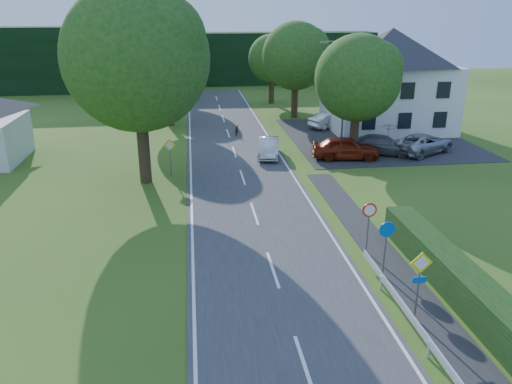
{
  "coord_description": "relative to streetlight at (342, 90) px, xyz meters",
  "views": [
    {
      "loc": [
        -3.02,
        -5.85,
        10.09
      ],
      "look_at": [
        -0.14,
        16.29,
        1.87
      ],
      "focal_mm": 35.0,
      "sensor_mm": 36.0,
      "label": 1
    }
  ],
  "objects": [
    {
      "name": "road",
      "position": [
        -8.06,
        -10.0,
        -4.44
      ],
      "size": [
        7.0,
        80.0,
        0.04
      ],
      "primitive_type": "cube",
      "color": "#38383B",
      "rests_on": "ground"
    },
    {
      "name": "parking_pad",
      "position": [
        3.94,
        3.0,
        -4.44
      ],
      "size": [
        14.0,
        16.0,
        0.04
      ],
      "primitive_type": "cube",
      "color": "#242426",
      "rests_on": "ground"
    },
    {
      "name": "line_edge_left",
      "position": [
        -11.31,
        -10.0,
        -4.42
      ],
      "size": [
        0.12,
        80.0,
        0.01
      ],
      "primitive_type": "cube",
      "color": "white",
      "rests_on": "road"
    },
    {
      "name": "line_edge_right",
      "position": [
        -4.81,
        -10.0,
        -4.42
      ],
      "size": [
        0.12,
        80.0,
        0.01
      ],
      "primitive_type": "cube",
      "color": "white",
      "rests_on": "road"
    },
    {
      "name": "line_centre",
      "position": [
        -8.06,
        -10.0,
        -4.42
      ],
      "size": [
        0.12,
        80.0,
        0.01
      ],
      "primitive_type": null,
      "color": "white",
      "rests_on": "road"
    },
    {
      "name": "tree_main",
      "position": [
        -14.06,
        -6.0,
        1.36
      ],
      "size": [
        9.4,
        9.4,
        11.64
      ],
      "primitive_type": null,
      "color": "#1C4715",
      "rests_on": "ground"
    },
    {
      "name": "tree_left_far",
      "position": [
        -13.06,
        10.0,
        -0.17
      ],
      "size": [
        7.0,
        7.0,
        8.58
      ],
      "primitive_type": null,
      "color": "#1C4715",
      "rests_on": "ground"
    },
    {
      "name": "tree_right_far",
      "position": [
        -1.06,
        12.0,
        0.08
      ],
      "size": [
        7.4,
        7.4,
        9.09
      ],
      "primitive_type": null,
      "color": "#1C4715",
      "rests_on": "ground"
    },
    {
      "name": "tree_left_back",
      "position": [
        -12.56,
        22.0,
        -0.43
      ],
      "size": [
        6.6,
        6.6,
        8.07
      ],
      "primitive_type": null,
      "color": "#1C4715",
      "rests_on": "ground"
    },
    {
      "name": "tree_right_back",
      "position": [
        -2.06,
        20.0,
        -0.68
      ],
      "size": [
        6.2,
        6.2,
        7.56
      ],
      "primitive_type": null,
      "color": "#1C4715",
      "rests_on": "ground"
    },
    {
      "name": "tree_right_mid",
      "position": [
        0.44,
        -2.0,
        -0.17
      ],
      "size": [
        7.0,
        7.0,
        8.58
      ],
      "primitive_type": null,
      "color": "#1C4715",
      "rests_on": "ground"
    },
    {
      "name": "treeline_right",
      "position": [
        -0.06,
        36.0,
        -0.96
      ],
      "size": [
        30.0,
        5.0,
        7.0
      ],
      "primitive_type": "cube",
      "color": "black",
      "rests_on": "ground"
    },
    {
      "name": "house_white",
      "position": [
        5.94,
        6.0,
        -0.06
      ],
      "size": [
        10.6,
        8.4,
        8.6
      ],
      "color": "white",
      "rests_on": "ground"
    },
    {
      "name": "streetlight",
      "position": [
        0.0,
        0.0,
        0.0
      ],
      "size": [
        2.03,
        0.18,
        8.0
      ],
      "color": "slate",
      "rests_on": "ground"
    },
    {
      "name": "sign_priority_right",
      "position": [
        -3.76,
        -22.02,
        -2.67
      ],
      "size": [
        0.78,
        0.09,
        2.59
      ],
      "color": "slate",
      "rests_on": "ground"
    },
    {
      "name": "sign_roundabout",
      "position": [
        -3.76,
        -19.02,
        -2.79
      ],
      "size": [
        0.64,
        0.08,
        2.37
      ],
      "color": "slate",
      "rests_on": "ground"
    },
    {
      "name": "sign_speed_limit",
      "position": [
        -3.76,
        -17.03,
        -2.7
      ],
      "size": [
        0.64,
        0.11,
        2.37
      ],
      "color": "slate",
      "rests_on": "ground"
    },
    {
      "name": "sign_priority_left",
      "position": [
        -12.56,
        -5.02,
        -2.75
      ],
      "size": [
        0.78,
        0.09,
        2.44
      ],
      "color": "slate",
      "rests_on": "ground"
    },
    {
      "name": "moving_car",
      "position": [
        -5.69,
        -1.47,
        -3.75
      ],
      "size": [
        2.12,
        4.27,
        1.34
      ],
      "primitive_type": "imported",
      "rotation": [
        0.0,
        0.0,
        -0.18
      ],
      "color": "silver",
      "rests_on": "road"
    },
    {
      "name": "motorcycle",
      "position": [
        -7.34,
        5.53,
        -3.96
      ],
      "size": [
        0.9,
        1.84,
        0.93
      ],
      "primitive_type": "imported",
      "rotation": [
        0.0,
        0.0,
        -0.17
      ],
      "color": "black",
      "rests_on": "road"
    },
    {
      "name": "parked_car_red",
      "position": [
        -0.38,
        -2.79,
        -3.62
      ],
      "size": [
        4.93,
        2.55,
        1.61
      ],
      "primitive_type": "imported",
      "rotation": [
        0.0,
        0.0,
        1.43
      ],
      "color": "maroon",
      "rests_on": "parking_pad"
    },
    {
      "name": "parked_car_silver_a",
      "position": [
        1.15,
        7.0,
        -3.74
      ],
      "size": [
        4.32,
        3.23,
        1.36
      ],
      "primitive_type": "imported",
      "rotation": [
        0.0,
        0.0,
        2.07
      ],
      "color": "silver",
      "rests_on": "parking_pad"
    },
    {
      "name": "parked_car_grey",
      "position": [
        2.69,
        -1.85,
        -3.75
      ],
      "size": [
        4.99,
        3.69,
        1.34
      ],
      "primitive_type": "imported",
      "rotation": [
        0.0,
        0.0,
        1.13
      ],
      "color": "#57585D",
      "rests_on": "parking_pad"
    },
    {
      "name": "parked_car_silver_b",
      "position": [
        5.76,
        -2.0,
        -3.71
      ],
      "size": [
        5.67,
        4.6,
        1.44
      ],
      "primitive_type": "imported",
      "rotation": [
        0.0,
        0.0,
        2.08
      ],
      "color": "#AAA9B0",
      "rests_on": "parking_pad"
    },
    {
      "name": "parasol",
      "position": [
        3.67,
        -0.5,
        -3.47
      ],
      "size": [
        2.44,
        2.47,
        1.9
      ],
      "primitive_type": "imported",
      "rotation": [
        0.0,
        0.0,
        0.2
      ],
      "color": "#A80D13",
      "rests_on": "parking_pad"
    }
  ]
}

